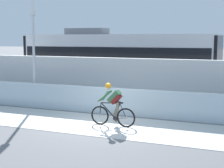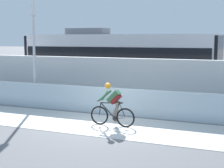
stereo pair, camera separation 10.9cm
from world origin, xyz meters
The scene contains 9 objects.
ground_plane centered at (0.00, 0.00, 0.00)m, with size 200.00×200.00×0.00m, color slate.
bike_path_deck centered at (0.00, 0.00, 0.01)m, with size 32.00×3.20×0.01m, color beige.
glass_parapet centered at (0.00, 1.85, 0.58)m, with size 32.00×0.05×1.16m, color silver.
concrete_barrier_wall centered at (0.00, 3.65, 1.16)m, with size 32.00×0.36×2.32m, color silver.
tram_rail_near centered at (0.00, 6.13, 0.00)m, with size 32.00×0.08×0.01m, color #595654.
tram_rail_far centered at (0.00, 7.57, 0.00)m, with size 32.00×0.08×0.01m, color #595654.
tram centered at (-2.09, 6.85, 1.89)m, with size 11.06×2.54×3.81m.
cyclist_on_bike centered at (0.47, 0.00, 0.78)m, with size 1.77×0.58×1.61m.
lamp_post_antenna centered at (-4.48, 2.15, 3.29)m, with size 0.28×0.28×5.20m.
Camera 1 is at (5.58, -12.16, 3.26)m, focal length 58.24 mm.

